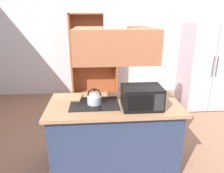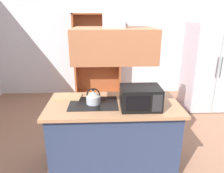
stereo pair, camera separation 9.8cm
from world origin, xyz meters
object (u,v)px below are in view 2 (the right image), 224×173
object	(u,v)px
kettle	(93,97)
cutting_board	(68,97)
dish_cabinet	(98,61)
fruit_bowl	(144,93)
refrigerator	(209,67)
microwave	(140,98)

from	to	relation	value
kettle	cutting_board	world-z (taller)	kettle
dish_cabinet	kettle	size ratio (longest dim) A/B	9.98
dish_cabinet	fruit_bowl	distance (m)	2.56
kettle	fruit_bowl	xyz separation A→B (m)	(0.67, 0.21, -0.03)
kettle	refrigerator	bearing A→B (deg)	37.60
dish_cabinet	kettle	bearing A→B (deg)	-89.94
fruit_bowl	dish_cabinet	bearing A→B (deg)	105.19
kettle	cutting_board	bearing A→B (deg)	148.02
refrigerator	cutting_board	distance (m)	3.14
microwave	fruit_bowl	size ratio (longest dim) A/B	2.28
refrigerator	dish_cabinet	world-z (taller)	dish_cabinet
refrigerator	dish_cabinet	bearing A→B (deg)	159.92
kettle	fruit_bowl	size ratio (longest dim) A/B	0.99
kettle	fruit_bowl	bearing A→B (deg)	17.53
cutting_board	kettle	bearing A→B (deg)	-31.98
refrigerator	fruit_bowl	distance (m)	2.33
kettle	microwave	xyz separation A→B (m)	(0.55, -0.15, 0.05)
refrigerator	cutting_board	size ratio (longest dim) A/B	5.30
fruit_bowl	microwave	bearing A→B (deg)	-107.24
kettle	cutting_board	distance (m)	0.41
dish_cabinet	fruit_bowl	xyz separation A→B (m)	(0.67, -2.47, 0.07)
cutting_board	fruit_bowl	xyz separation A→B (m)	(1.01, -0.00, 0.04)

